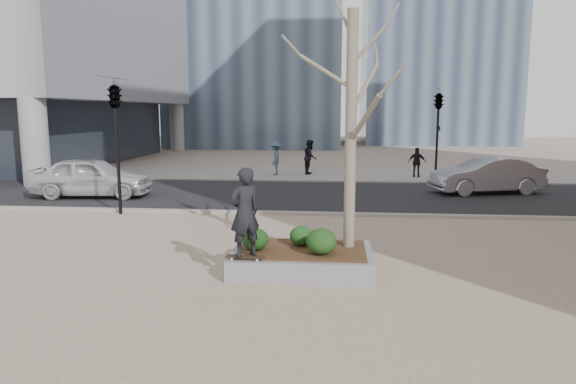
# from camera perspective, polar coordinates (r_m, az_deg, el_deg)

# --- Properties ---
(ground) EXTENTS (120.00, 120.00, 0.00)m
(ground) POSITION_cam_1_polar(r_m,az_deg,el_deg) (11.36, -3.51, -8.54)
(ground) COLOR tan
(ground) RESTS_ON ground
(street) EXTENTS (60.00, 8.00, 0.02)m
(street) POSITION_cam_1_polar(r_m,az_deg,el_deg) (21.05, 0.72, -0.32)
(street) COLOR black
(street) RESTS_ON ground
(far_sidewalk) EXTENTS (60.00, 6.00, 0.02)m
(far_sidewalk) POSITION_cam_1_polar(r_m,az_deg,el_deg) (27.96, 1.91, 1.99)
(far_sidewalk) COLOR gray
(far_sidewalk) RESTS_ON ground
(planter) EXTENTS (3.00, 2.00, 0.45)m
(planter) POSITION_cam_1_polar(r_m,az_deg,el_deg) (11.19, 1.59, -7.60)
(planter) COLOR gray
(planter) RESTS_ON ground
(planter_mulch) EXTENTS (2.70, 1.70, 0.04)m
(planter_mulch) POSITION_cam_1_polar(r_m,az_deg,el_deg) (11.12, 1.59, -6.39)
(planter_mulch) COLOR #382314
(planter_mulch) RESTS_ON planter
(sycamore_tree) EXTENTS (2.80, 2.80, 6.60)m
(sycamore_tree) POSITION_cam_1_polar(r_m,az_deg,el_deg) (11.01, 7.07, 10.86)
(sycamore_tree) COLOR gray
(sycamore_tree) RESTS_ON planter_mulch
(shrub_left) EXTENTS (0.57, 0.57, 0.48)m
(shrub_left) POSITION_cam_1_polar(r_m,az_deg,el_deg) (10.94, -3.68, -5.26)
(shrub_left) COLOR black
(shrub_left) RESTS_ON planter_mulch
(shrub_middle) EXTENTS (0.51, 0.51, 0.43)m
(shrub_middle) POSITION_cam_1_polar(r_m,az_deg,el_deg) (11.32, 1.47, -4.88)
(shrub_middle) COLOR #133E15
(shrub_middle) RESTS_ON planter_mulch
(shrub_right) EXTENTS (0.64, 0.64, 0.54)m
(shrub_right) POSITION_cam_1_polar(r_m,az_deg,el_deg) (10.63, 3.74, -5.52)
(shrub_right) COLOR #144017
(shrub_right) RESTS_ON planter_mulch
(skateboard) EXTENTS (0.79, 0.23, 0.08)m
(skateboard) POSITION_cam_1_polar(r_m,az_deg,el_deg) (10.47, -4.78, -7.31)
(skateboard) COLOR black
(skateboard) RESTS_ON planter
(skateboarder) EXTENTS (0.78, 0.74, 1.80)m
(skateboarder) POSITION_cam_1_polar(r_m,az_deg,el_deg) (10.24, -4.85, -2.27)
(skateboarder) COLOR black
(skateboarder) RESTS_ON skateboard
(police_car) EXTENTS (4.82, 2.31, 1.59)m
(police_car) POSITION_cam_1_polar(r_m,az_deg,el_deg) (21.89, -20.98, 1.57)
(police_car) COLOR silver
(police_car) RESTS_ON street
(car_silver) EXTENTS (4.78, 2.60, 1.49)m
(car_silver) POSITION_cam_1_polar(r_m,az_deg,el_deg) (22.89, 21.19, 1.73)
(car_silver) COLOR #9EA0A6
(car_silver) RESTS_ON street
(pedestrian_a) EXTENTS (0.78, 0.96, 1.85)m
(pedestrian_a) POSITION_cam_1_polar(r_m,az_deg,el_deg) (27.89, 2.49, 3.91)
(pedestrian_a) COLOR black
(pedestrian_a) RESTS_ON far_sidewalk
(pedestrian_b) EXTENTS (0.69, 1.17, 1.80)m
(pedestrian_b) POSITION_cam_1_polar(r_m,az_deg,el_deg) (27.42, -1.46, 3.77)
(pedestrian_b) COLOR #3E5670
(pedestrian_b) RESTS_ON far_sidewalk
(pedestrian_c) EXTENTS (0.97, 0.59, 1.54)m
(pedestrian_c) POSITION_cam_1_polar(r_m,az_deg,el_deg) (27.38, 14.14, 3.22)
(pedestrian_c) COLOR black
(pedestrian_c) RESTS_ON far_sidewalk
(traffic_light_near) EXTENTS (0.60, 2.48, 4.50)m
(traffic_light_near) POSITION_cam_1_polar(r_m,az_deg,el_deg) (17.86, -18.44, 4.78)
(traffic_light_near) COLOR black
(traffic_light_near) RESTS_ON ground
(traffic_light_far) EXTENTS (0.60, 2.48, 4.50)m
(traffic_light_far) POSITION_cam_1_polar(r_m,az_deg,el_deg) (25.77, 16.25, 6.04)
(traffic_light_far) COLOR black
(traffic_light_far) RESTS_ON ground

